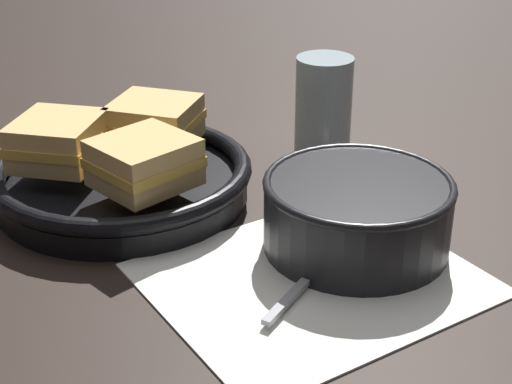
% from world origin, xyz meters
% --- Properties ---
extents(ground_plane, '(4.00, 4.00, 0.00)m').
position_xyz_m(ground_plane, '(0.00, 0.00, 0.00)').
color(ground_plane, black).
extents(napkin, '(0.30, 0.27, 0.00)m').
position_xyz_m(napkin, '(-0.02, -0.08, 0.00)').
color(napkin, white).
rests_on(napkin, ground_plane).
extents(soup_bowl, '(0.17, 0.17, 0.07)m').
position_xyz_m(soup_bowl, '(0.04, -0.07, 0.04)').
color(soup_bowl, black).
rests_on(soup_bowl, ground_plane).
extents(spoon, '(0.15, 0.06, 0.01)m').
position_xyz_m(spoon, '(-0.00, -0.07, 0.01)').
color(spoon, '#9E9EA3').
rests_on(spoon, napkin).
extents(skillet, '(0.27, 0.27, 0.04)m').
position_xyz_m(skillet, '(-0.06, 0.16, 0.02)').
color(skillet, black).
rests_on(skillet, ground_plane).
extents(sandwich_near_left, '(0.09, 0.09, 0.05)m').
position_xyz_m(sandwich_near_left, '(-0.07, 0.10, 0.07)').
color(sandwich_near_left, '#DBB26B').
rests_on(sandwich_near_left, skillet).
extents(sandwich_near_right, '(0.12, 0.12, 0.05)m').
position_xyz_m(sandwich_near_right, '(0.00, 0.18, 0.07)').
color(sandwich_near_right, '#DBB26B').
rests_on(sandwich_near_right, skillet).
extents(sandwich_far_left, '(0.12, 0.12, 0.05)m').
position_xyz_m(sandwich_far_left, '(-0.10, 0.20, 0.07)').
color(sandwich_far_left, '#DBB26B').
rests_on(sandwich_far_left, skillet).
extents(drinking_glass, '(0.06, 0.06, 0.12)m').
position_xyz_m(drinking_glass, '(0.18, 0.10, 0.06)').
color(drinking_glass, silver).
rests_on(drinking_glass, ground_plane).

